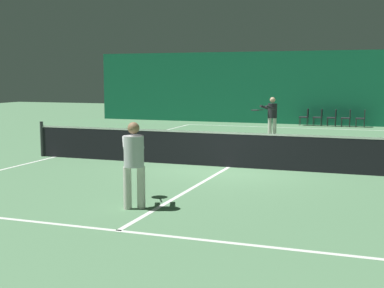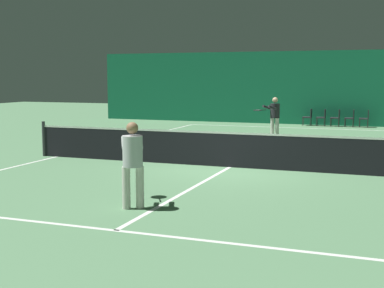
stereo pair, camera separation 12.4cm
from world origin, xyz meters
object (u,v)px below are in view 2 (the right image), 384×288
courtside_chair_1 (323,116)px  courtside_chair_2 (337,117)px  courtside_chair_3 (351,117)px  courtside_chair_4 (366,117)px  player_near (133,158)px  tennis_net (230,148)px  player_far (274,114)px  courtside_chair_0 (309,116)px

courtside_chair_1 → courtside_chair_2: (0.68, 0.00, 0.00)m
courtside_chair_3 → courtside_chair_4: bearing=90.0°
courtside_chair_3 → courtside_chair_1: bearing=-90.0°
courtside_chair_2 → courtside_chair_1: bearing=-90.0°
player_near → courtside_chair_2: 18.47m
player_near → courtside_chair_1: bearing=-32.7°
tennis_net → courtside_chair_2: 13.48m
player_far → courtside_chair_0: (0.51, 6.02, -0.46)m
courtside_chair_2 → courtside_chair_3: size_ratio=1.00×
player_far → courtside_chair_0: 6.06m
courtside_chair_0 → courtside_chair_4: same height
player_far → courtside_chair_3: (2.55, 6.02, -0.46)m
courtside_chair_1 → courtside_chair_2: same height
player_near → courtside_chair_1: 18.41m
tennis_net → courtside_chair_3: (2.22, 13.39, -0.03)m
player_far → courtside_chair_3: player_far is taller
courtside_chair_2 → tennis_net: bearing=-6.5°
player_far → courtside_chair_3: 6.55m
player_near → courtside_chair_4: 18.67m
courtside_chair_3 → courtside_chair_2: bearing=-90.0°
player_near → tennis_net: bearing=-33.4°
courtside_chair_0 → player_far: bearing=-4.9°
player_near → courtside_chair_0: (0.58, 18.37, -0.45)m
tennis_net → courtside_chair_2: tennis_net is taller
tennis_net → player_near: (-0.40, -4.98, 0.43)m
player_far → tennis_net: bearing=34.2°
tennis_net → player_near: player_near is taller
courtside_chair_0 → tennis_net: bearing=-0.8°
tennis_net → courtside_chair_0: (0.18, 13.39, -0.03)m
courtside_chair_0 → courtside_chair_4: 2.72m
player_near → courtside_chair_1: size_ratio=1.91×
player_far → courtside_chair_4: (3.23, 6.02, -0.46)m
courtside_chair_4 → courtside_chair_0: bearing=-90.0°
courtside_chair_2 → player_near: bearing=-6.0°
courtside_chair_0 → courtside_chair_4: size_ratio=1.00×
courtside_chair_1 → courtside_chair_2: size_ratio=1.00×
courtside_chair_1 → player_near: bearing=-3.9°
player_near → player_far: player_far is taller
courtside_chair_2 → player_far: bearing=-17.3°
courtside_chair_2 → courtside_chair_3: same height
courtside_chair_0 → courtside_chair_1: bearing=90.0°
courtside_chair_1 → courtside_chair_3: (1.36, 0.00, 0.00)m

